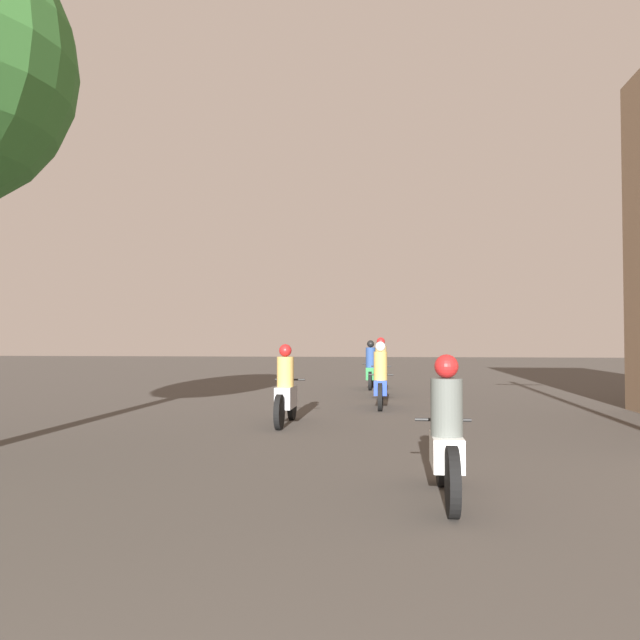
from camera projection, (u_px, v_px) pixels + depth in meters
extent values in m
cylinder|color=black|center=(442.00, 456.00, 6.91)|extent=(0.10, 0.65, 0.65)
cylinder|color=black|center=(453.00, 482.00, 5.66)|extent=(0.10, 0.65, 0.65)
cube|color=silver|center=(446.00, 451.00, 6.29)|extent=(0.30, 0.72, 0.33)
cylinder|color=black|center=(443.00, 420.00, 6.71)|extent=(0.60, 0.04, 0.04)
cylinder|color=#4C514C|center=(447.00, 407.00, 6.23)|extent=(0.32, 0.32, 0.58)
sphere|color=#A51919|center=(446.00, 366.00, 6.24)|extent=(0.24, 0.24, 0.24)
cylinder|color=black|center=(292.00, 404.00, 12.61)|extent=(0.10, 0.64, 0.64)
cylinder|color=black|center=(279.00, 412.00, 11.18)|extent=(0.10, 0.64, 0.64)
cube|color=#ADADB2|center=(286.00, 397.00, 11.90)|extent=(0.30, 0.88, 0.41)
cylinder|color=black|center=(290.00, 380.00, 12.38)|extent=(0.60, 0.04, 0.04)
cylinder|color=#B28E47|center=(285.00, 372.00, 11.83)|extent=(0.32, 0.32, 0.57)
sphere|color=#A51919|center=(285.00, 350.00, 11.84)|extent=(0.24, 0.24, 0.24)
cylinder|color=black|center=(381.00, 392.00, 15.42)|extent=(0.10, 0.64, 0.64)
cylinder|color=black|center=(380.00, 397.00, 14.15)|extent=(0.10, 0.64, 0.64)
cube|color=#1E389E|center=(381.00, 387.00, 14.79)|extent=(0.30, 0.78, 0.35)
cylinder|color=black|center=(381.00, 375.00, 15.21)|extent=(0.60, 0.04, 0.04)
cylinder|color=#B28E47|center=(380.00, 366.00, 14.73)|extent=(0.32, 0.32, 0.67)
sphere|color=silver|center=(380.00, 347.00, 14.74)|extent=(0.24, 0.24, 0.24)
cylinder|color=black|center=(381.00, 383.00, 18.70)|extent=(0.10, 0.66, 0.66)
cylinder|color=black|center=(381.00, 386.00, 17.30)|extent=(0.10, 0.66, 0.66)
cube|color=black|center=(381.00, 377.00, 18.01)|extent=(0.30, 0.83, 0.41)
cylinder|color=black|center=(381.00, 366.00, 18.47)|extent=(0.60, 0.04, 0.04)
cylinder|color=#B28E47|center=(381.00, 358.00, 17.94)|extent=(0.32, 0.32, 0.71)
sphere|color=#A51919|center=(381.00, 342.00, 17.96)|extent=(0.24, 0.24, 0.24)
cylinder|color=black|center=(371.00, 378.00, 21.34)|extent=(0.10, 0.60, 0.60)
cylinder|color=black|center=(370.00, 381.00, 20.01)|extent=(0.10, 0.60, 0.60)
cube|color=#1E6B33|center=(371.00, 373.00, 20.68)|extent=(0.30, 0.71, 0.41)
cylinder|color=black|center=(371.00, 364.00, 21.12)|extent=(0.60, 0.04, 0.04)
cylinder|color=navy|center=(371.00, 357.00, 20.63)|extent=(0.32, 0.32, 0.66)
sphere|color=black|center=(371.00, 344.00, 20.64)|extent=(0.24, 0.24, 0.24)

